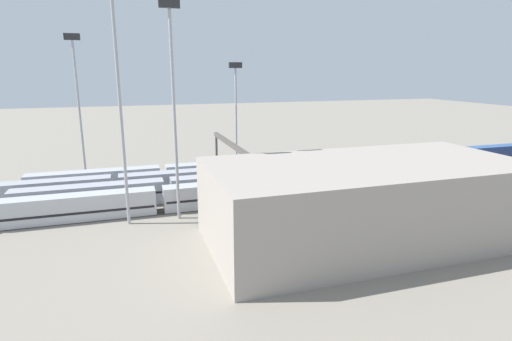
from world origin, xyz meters
TOP-DOWN VIEW (x-y plane):
  - ground_plane at (0.00, 0.00)m, footprint 400.00×400.00m
  - track_bed_0 at (0.00, -10.00)m, footprint 140.00×2.80m
  - track_bed_1 at (0.00, -5.00)m, footprint 140.00×2.80m
  - track_bed_2 at (0.00, 0.00)m, footprint 140.00×2.80m
  - track_bed_3 at (0.00, 5.00)m, footprint 140.00×2.80m
  - track_bed_4 at (0.00, 10.00)m, footprint 140.00×2.80m
  - train_on_track_2 at (-0.32, 0.00)m, footprint 114.80×3.06m
  - train_on_track_1 at (14.75, -5.00)m, footprint 66.40×3.00m
  - train_on_track_3 at (25.47, 5.00)m, footprint 47.20×3.06m
  - train_on_track_4 at (5.12, 10.00)m, footprint 139.00×3.06m
  - light_mast_0 at (8.37, -13.91)m, footprint 2.80×0.70m
  - light_mast_1 at (31.86, 13.77)m, footprint 2.80×0.70m
  - light_mast_2 at (39.65, -13.45)m, footprint 2.80×0.70m
  - light_mast_3 at (24.70, 13.67)m, footprint 2.80×0.70m
  - signal_gantry at (13.25, 0.00)m, footprint 0.70×25.00m
  - maintenance_shed at (2.52, 28.72)m, footprint 40.29×19.65m

SIDE VIEW (x-z plane):
  - ground_plane at x=0.00m, z-range 0.00..0.00m
  - track_bed_0 at x=0.00m, z-range 0.00..0.12m
  - track_bed_1 at x=0.00m, z-range 0.00..0.12m
  - track_bed_2 at x=0.00m, z-range 0.00..0.12m
  - track_bed_3 at x=0.00m, z-range 0.00..0.12m
  - track_bed_4 at x=0.00m, z-range 0.00..0.12m
  - train_on_track_3 at x=25.47m, z-range 0.12..3.92m
  - train_on_track_4 at x=5.12m, z-range -0.15..4.25m
  - train_on_track_2 at x=-0.32m, z-range -0.14..4.26m
  - train_on_track_1 at x=14.75m, z-range -0.09..4.31m
  - maintenance_shed at x=2.52m, z-range 0.00..10.29m
  - signal_gantry at x=13.25m, z-range 3.02..11.82m
  - light_mast_0 at x=8.37m, z-range 3.53..26.76m
  - light_mast_2 at x=39.65m, z-range 3.78..31.97m
  - light_mast_3 at x=24.70m, z-range 3.88..34.66m
  - light_mast_1 at x=31.86m, z-range 3.96..36.90m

